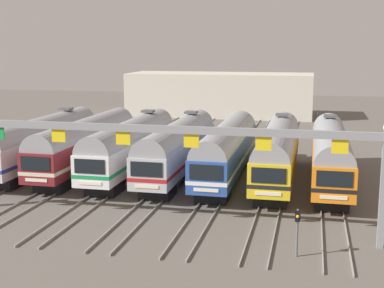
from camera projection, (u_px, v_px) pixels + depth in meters
The scene contains 12 objects.
ground_plane at pixel (178, 177), 46.36m from camera, with size 160.00×160.00×0.00m, color #5B564F.
track_bed at pixel (214, 142), 62.67m from camera, with size 26.55×70.00×0.15m.
commuter_train_silver at pixel (42, 140), 48.55m from camera, with size 2.88×18.06×5.05m.
commuter_train_maroon at pixel (86, 142), 47.66m from camera, with size 2.88×18.06×4.77m.
commuter_train_white at pixel (131, 144), 46.77m from camera, with size 2.88×18.06×5.05m.
commuter_train_stainless at pixel (178, 146), 45.88m from camera, with size 2.88×18.06×5.05m.
commuter_train_blue at pixel (227, 148), 44.98m from camera, with size 2.88×18.06×4.77m.
commuter_train_yellow at pixel (278, 150), 44.09m from camera, with size 2.88×18.06×5.05m.
commuter_train_orange at pixel (331, 152), 43.20m from camera, with size 2.88×18.06×5.05m.
catenary_gantry at pixel (123, 141), 32.42m from camera, with size 30.28×0.44×6.97m.
yard_signal_mast at pixel (298, 224), 28.60m from camera, with size 0.28×0.35×2.61m.
maintenance_building at pixel (220, 94), 86.31m from camera, with size 28.82×10.00×6.68m, color beige.
Camera 1 is at (10.95, -43.76, 11.12)m, focal length 50.80 mm.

